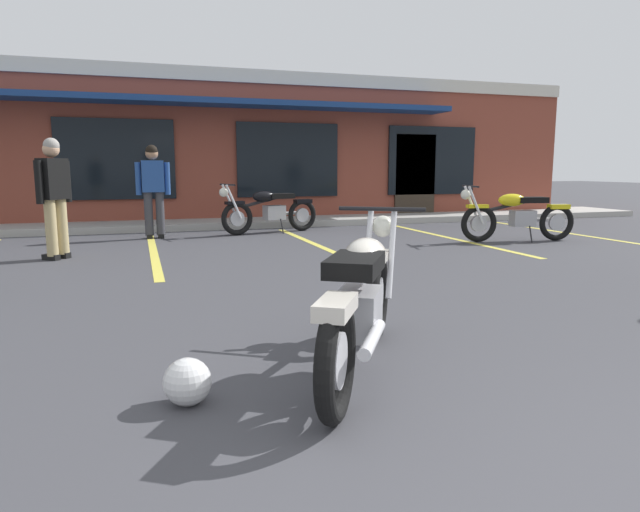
{
  "coord_description": "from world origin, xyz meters",
  "views": [
    {
      "loc": [
        -1.49,
        -0.92,
        1.27
      ],
      "look_at": [
        -0.08,
        3.4,
        0.55
      ],
      "focal_mm": 31.29,
      "sensor_mm": 36.0,
      "label": 1
    }
  ],
  "objects_px": {
    "motorcycle_foreground_classic": "(362,299)",
    "person_in_shorts_foreground": "(54,191)",
    "person_by_back_row": "(153,186)",
    "motorcycle_red_sportbike": "(517,215)",
    "motorcycle_silver_naked": "(270,210)",
    "helmet_on_pavement": "(187,382)"
  },
  "relations": [
    {
      "from": "helmet_on_pavement",
      "to": "person_in_shorts_foreground",
      "type": "bearing_deg",
      "value": 103.22
    },
    {
      "from": "motorcycle_silver_naked",
      "to": "helmet_on_pavement",
      "type": "distance_m",
      "value": 8.07
    },
    {
      "from": "helmet_on_pavement",
      "to": "motorcycle_red_sportbike",
      "type": "bearing_deg",
      "value": 40.6
    },
    {
      "from": "motorcycle_foreground_classic",
      "to": "motorcycle_silver_naked",
      "type": "height_order",
      "value": "same"
    },
    {
      "from": "person_by_back_row",
      "to": "motorcycle_red_sportbike",
      "type": "bearing_deg",
      "value": -21.54
    },
    {
      "from": "motorcycle_foreground_classic",
      "to": "person_in_shorts_foreground",
      "type": "bearing_deg",
      "value": 114.1
    },
    {
      "from": "motorcycle_red_sportbike",
      "to": "person_by_back_row",
      "type": "relative_size",
      "value": 1.25
    },
    {
      "from": "person_by_back_row",
      "to": "helmet_on_pavement",
      "type": "bearing_deg",
      "value": -90.5
    },
    {
      "from": "motorcycle_silver_naked",
      "to": "motorcycle_red_sportbike",
      "type": "bearing_deg",
      "value": -33.82
    },
    {
      "from": "motorcycle_foreground_classic",
      "to": "person_in_shorts_foreground",
      "type": "distance_m",
      "value": 5.88
    },
    {
      "from": "motorcycle_foreground_classic",
      "to": "motorcycle_red_sportbike",
      "type": "xyz_separation_m",
      "value": [
        4.96,
        4.99,
        0.0
      ]
    },
    {
      "from": "helmet_on_pavement",
      "to": "motorcycle_foreground_classic",
      "type": "bearing_deg",
      "value": 10.05
    },
    {
      "from": "person_in_shorts_foreground",
      "to": "helmet_on_pavement",
      "type": "xyz_separation_m",
      "value": [
        1.3,
        -5.54,
        -0.82
      ]
    },
    {
      "from": "motorcycle_foreground_classic",
      "to": "motorcycle_red_sportbike",
      "type": "bearing_deg",
      "value": 45.19
    },
    {
      "from": "person_by_back_row",
      "to": "motorcycle_foreground_classic",
      "type": "bearing_deg",
      "value": -82.07
    },
    {
      "from": "motorcycle_red_sportbike",
      "to": "person_by_back_row",
      "type": "xyz_separation_m",
      "value": [
        -5.99,
        2.36,
        0.49
      ]
    },
    {
      "from": "motorcycle_silver_naked",
      "to": "helmet_on_pavement",
      "type": "relative_size",
      "value": 7.96
    },
    {
      "from": "motorcycle_foreground_classic",
      "to": "person_by_back_row",
      "type": "bearing_deg",
      "value": 97.93
    },
    {
      "from": "motorcycle_red_sportbike",
      "to": "helmet_on_pavement",
      "type": "xyz_separation_m",
      "value": [
        -6.05,
        -5.19,
        -0.33
      ]
    },
    {
      "from": "motorcycle_foreground_classic",
      "to": "motorcycle_red_sportbike",
      "type": "distance_m",
      "value": 7.04
    },
    {
      "from": "person_in_shorts_foreground",
      "to": "helmet_on_pavement",
      "type": "bearing_deg",
      "value": -76.78
    },
    {
      "from": "person_in_shorts_foreground",
      "to": "helmet_on_pavement",
      "type": "distance_m",
      "value": 5.75
    }
  ]
}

